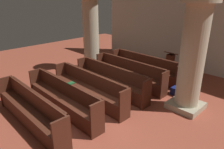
# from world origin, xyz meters

# --- Properties ---
(ground_plane) EXTENTS (19.20, 19.20, 0.00)m
(ground_plane) POSITION_xyz_m (0.00, 0.00, 0.00)
(ground_plane) COLOR #9E4733
(back_wall) EXTENTS (10.00, 0.16, 4.50)m
(back_wall) POSITION_xyz_m (0.00, 6.08, 2.25)
(back_wall) COLOR beige
(back_wall) RESTS_ON ground
(pew_row_0) EXTENTS (3.27, 0.46, 0.94)m
(pew_row_0) POSITION_xyz_m (-0.65, 3.66, 0.50)
(pew_row_0) COLOR #4C2316
(pew_row_0) RESTS_ON ground
(pew_row_1) EXTENTS (3.27, 0.46, 0.94)m
(pew_row_1) POSITION_xyz_m (-0.65, 2.68, 0.50)
(pew_row_1) COLOR #4C2316
(pew_row_1) RESTS_ON ground
(pew_row_2) EXTENTS (3.27, 0.47, 0.94)m
(pew_row_2) POSITION_xyz_m (-0.65, 1.69, 0.50)
(pew_row_2) COLOR #4C2316
(pew_row_2) RESTS_ON ground
(pew_row_3) EXTENTS (3.27, 0.46, 0.94)m
(pew_row_3) POSITION_xyz_m (-0.65, 0.70, 0.50)
(pew_row_3) COLOR #4C2316
(pew_row_3) RESTS_ON ground
(pew_row_4) EXTENTS (3.27, 0.46, 0.94)m
(pew_row_4) POSITION_xyz_m (-0.65, -0.29, 0.50)
(pew_row_4) COLOR #4C2316
(pew_row_4) RESTS_ON ground
(pew_row_5) EXTENTS (3.27, 0.47, 0.94)m
(pew_row_5) POSITION_xyz_m (-0.65, -1.27, 0.50)
(pew_row_5) COLOR #4C2316
(pew_row_5) RESTS_ON ground
(pillar_aisle_side) EXTENTS (1.02, 1.02, 3.42)m
(pillar_aisle_side) POSITION_xyz_m (1.82, 2.54, 1.78)
(pillar_aisle_side) COLOR tan
(pillar_aisle_side) RESTS_ON ground
(pillar_far_side) EXTENTS (1.02, 1.02, 3.42)m
(pillar_far_side) POSITION_xyz_m (-3.08, 2.81, 1.78)
(pillar_far_side) COLOR tan
(pillar_far_side) RESTS_ON ground
(lectern) EXTENTS (0.48, 0.45, 1.08)m
(lectern) POSITION_xyz_m (-0.01, 4.59, 0.45)
(lectern) COLOR #411E13
(lectern) RESTS_ON ground
(hymn_book) EXTENTS (0.15, 0.18, 0.03)m
(hymn_book) POSITION_xyz_m (-0.43, -0.10, 0.95)
(hymn_book) COLOR #194723
(hymn_book) RESTS_ON pew_row_4
(kneeler_box_navy) EXTENTS (0.34, 0.31, 0.27)m
(kneeler_box_navy) POSITION_xyz_m (1.16, 3.17, 0.13)
(kneeler_box_navy) COLOR navy
(kneeler_box_navy) RESTS_ON ground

